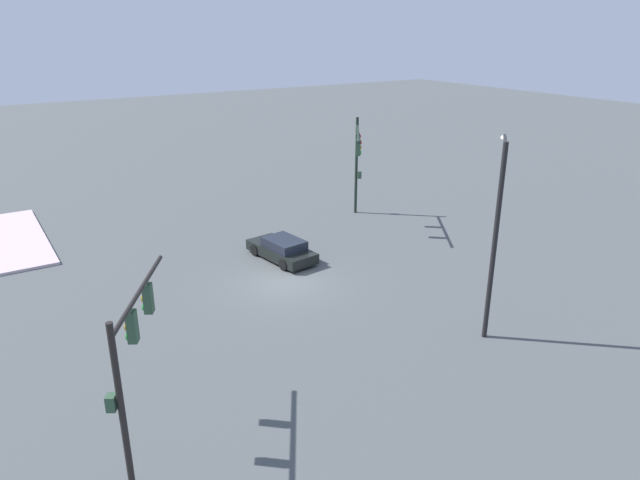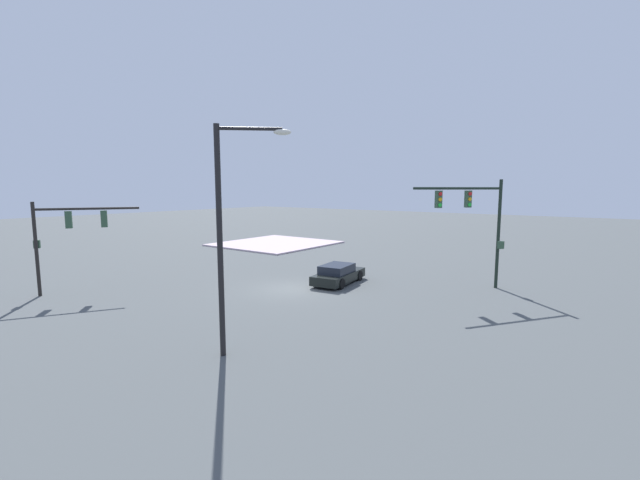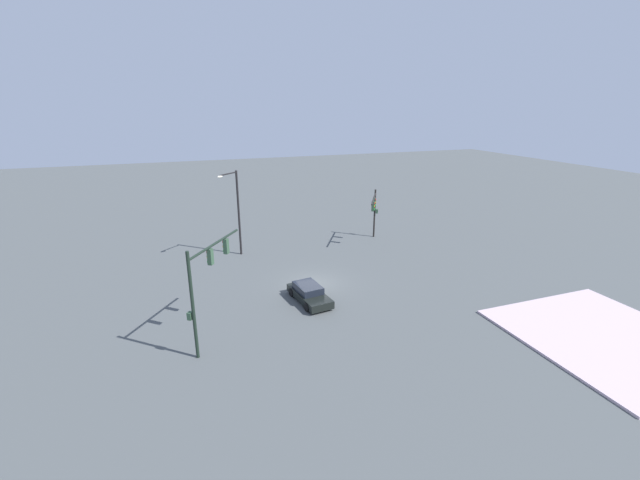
{
  "view_description": "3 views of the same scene",
  "coord_description": "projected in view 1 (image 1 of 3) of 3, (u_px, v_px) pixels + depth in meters",
  "views": [
    {
      "loc": [
        12.39,
        22.74,
        11.96
      ],
      "look_at": [
        -1.12,
        1.45,
        2.49
      ],
      "focal_mm": 32.36,
      "sensor_mm": 36.0,
      "label": 1
    },
    {
      "loc": [
        -15.4,
        18.08,
        5.86
      ],
      "look_at": [
        -1.05,
        -1.29,
        2.84
      ],
      "focal_mm": 23.12,
      "sensor_mm": 36.0,
      "label": 2
    },
    {
      "loc": [
        -9.95,
        -28.86,
        13.68
      ],
      "look_at": [
        0.45,
        -0.06,
        3.64
      ],
      "focal_mm": 23.37,
      "sensor_mm": 36.0,
      "label": 3
    }
  ],
  "objects": [
    {
      "name": "ground_plane",
      "position": [
        285.0,
        283.0,
        28.4
      ],
      "size": [
        162.75,
        162.75,
        0.0
      ],
      "primitive_type": "plane",
      "color": "#4A4F50"
    },
    {
      "name": "traffic_signal_near_corner",
      "position": [
        357.0,
        154.0,
        35.95
      ],
      "size": [
        3.73,
        4.84,
        6.39
      ],
      "rotation": [
        0.0,
        0.0,
        0.96
      ],
      "color": "black",
      "rests_on": "ground"
    },
    {
      "name": "traffic_signal_opposite_side",
      "position": [
        132.0,
        347.0,
        15.89
      ],
      "size": [
        3.11,
        4.61,
        5.16
      ],
      "rotation": [
        0.0,
        0.0,
        -2.11
      ],
      "color": "black",
      "rests_on": "ground"
    },
    {
      "name": "streetlamp_curved_arm",
      "position": [
        496.0,
        227.0,
        22.15
      ],
      "size": [
        2.04,
        1.87,
        7.99
      ],
      "rotation": [
        0.0,
        0.0,
        -2.41
      ],
      "color": "black",
      "rests_on": "ground"
    },
    {
      "name": "sedan_car_approaching",
      "position": [
        282.0,
        249.0,
        31.05
      ],
      "size": [
        2.31,
        4.47,
        1.21
      ],
      "rotation": [
        0.0,
        0.0,
        -1.44
      ],
      "color": "black",
      "rests_on": "ground"
    }
  ]
}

